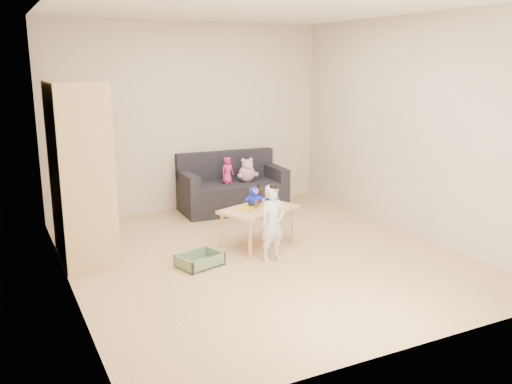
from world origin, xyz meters
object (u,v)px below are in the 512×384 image
sofa (233,196)px  play_table (259,227)px  toddler (273,224)px  wardrobe (80,172)px

sofa → play_table: bearing=-100.3°
play_table → toddler: toddler is taller
play_table → toddler: (-0.08, -0.50, 0.18)m
sofa → play_table: 1.56m
wardrobe → toddler: bearing=-29.4°
wardrobe → play_table: size_ratio=2.23×
wardrobe → play_table: 2.04m
wardrobe → play_table: (1.84, -0.49, -0.71)m
sofa → play_table: size_ratio=1.73×
wardrobe → sofa: 2.54m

